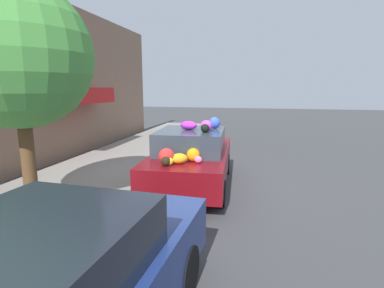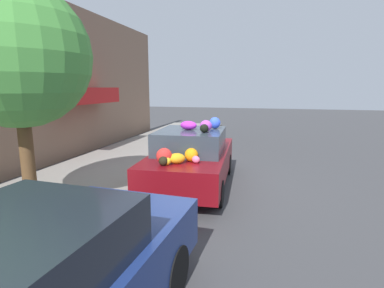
{
  "view_description": "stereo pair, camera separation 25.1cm",
  "coord_description": "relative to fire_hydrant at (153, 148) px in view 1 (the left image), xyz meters",
  "views": [
    {
      "loc": [
        -7.08,
        -1.72,
        2.44
      ],
      "look_at": [
        0.0,
        -0.1,
        1.07
      ],
      "focal_mm": 28.0,
      "sensor_mm": 36.0,
      "label": 1
    },
    {
      "loc": [
        -7.02,
        -1.96,
        2.44
      ],
      "look_at": [
        0.0,
        -0.1,
        1.07
      ],
      "focal_mm": 28.0,
      "sensor_mm": 36.0,
      "label": 2
    }
  ],
  "objects": [
    {
      "name": "art_car",
      "position": [
        -2.05,
        -1.76,
        0.25
      ],
      "size": [
        4.07,
        2.01,
        1.72
      ],
      "rotation": [
        0.0,
        0.0,
        0.07
      ],
      "color": "maroon",
      "rests_on": "ground"
    },
    {
      "name": "street_tree",
      "position": [
        -4.69,
        0.61,
        2.47
      ],
      "size": [
        2.48,
        2.48,
        4.07
      ],
      "color": "brown",
      "rests_on": "sidewalk_curb"
    },
    {
      "name": "ground_plane",
      "position": [
        -2.0,
        -1.66,
        -0.49
      ],
      "size": [
        60.0,
        60.0,
        0.0
      ],
      "primitive_type": "plane",
      "color": "#424244"
    },
    {
      "name": "sidewalk_curb",
      "position": [
        -2.0,
        1.04,
        -0.42
      ],
      "size": [
        24.0,
        3.2,
        0.15
      ],
      "color": "gray",
      "rests_on": "ground"
    },
    {
      "name": "building_facade",
      "position": [
        -1.89,
        3.26,
        2.12
      ],
      "size": [
        18.0,
        1.2,
        5.27
      ],
      "color": "#846651",
      "rests_on": "ground"
    },
    {
      "name": "fire_hydrant",
      "position": [
        0.0,
        0.0,
        0.0
      ],
      "size": [
        0.2,
        0.2,
        0.7
      ],
      "color": "#B2B2B7",
      "rests_on": "sidewalk_curb"
    }
  ]
}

